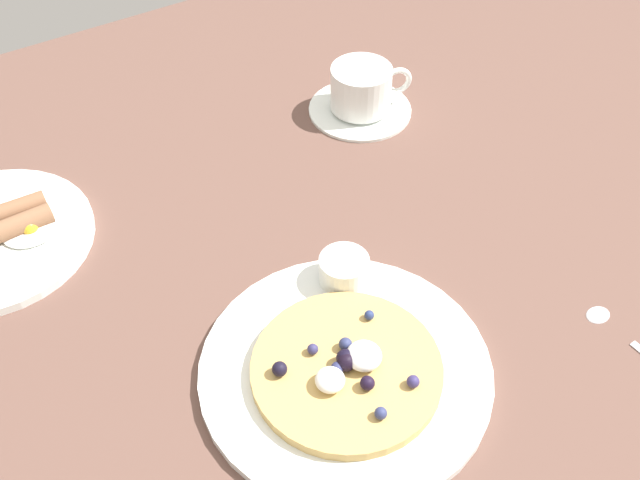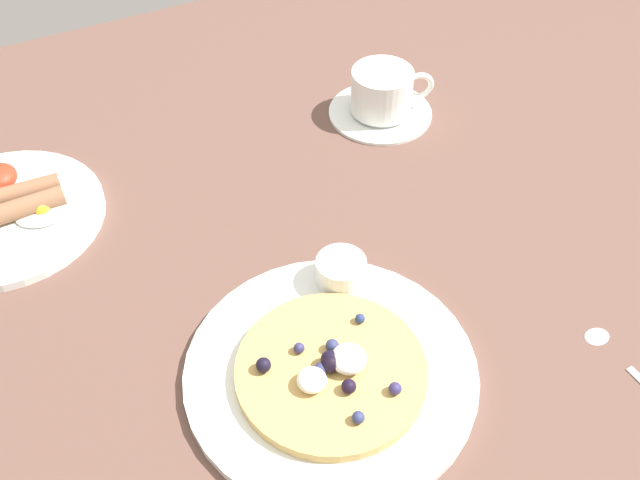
{
  "view_description": "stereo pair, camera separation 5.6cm",
  "coord_description": "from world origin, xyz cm",
  "px_view_note": "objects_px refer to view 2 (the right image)",
  "views": [
    {
      "loc": [
        -26.25,
        -47.04,
        64.04
      ],
      "look_at": [
        4.44,
        1.9,
        4.0
      ],
      "focal_mm": 41.97,
      "sensor_mm": 36.0,
      "label": 1
    },
    {
      "loc": [
        -21.34,
        -49.8,
        64.04
      ],
      "look_at": [
        4.44,
        1.9,
        4.0
      ],
      "focal_mm": 41.97,
      "sensor_mm": 36.0,
      "label": 2
    }
  ],
  "objects_px": {
    "coffee_cup": "(383,90)",
    "teaspoon": "(621,358)",
    "pancake_plate": "(331,372)",
    "syrup_ramekin": "(341,271)",
    "breakfast_plate": "(5,217)",
    "coffee_saucer": "(380,111)"
  },
  "relations": [
    {
      "from": "teaspoon",
      "to": "pancake_plate",
      "type": "bearing_deg",
      "value": 157.08
    },
    {
      "from": "syrup_ramekin",
      "to": "coffee_cup",
      "type": "relative_size",
      "value": 0.49
    },
    {
      "from": "coffee_cup",
      "to": "teaspoon",
      "type": "relative_size",
      "value": 0.77
    },
    {
      "from": "coffee_saucer",
      "to": "teaspoon",
      "type": "relative_size",
      "value": 0.99
    },
    {
      "from": "coffee_saucer",
      "to": "coffee_cup",
      "type": "xyz_separation_m",
      "value": [
        0.0,
        -0.0,
        0.04
      ]
    },
    {
      "from": "syrup_ramekin",
      "to": "coffee_cup",
      "type": "height_order",
      "value": "coffee_cup"
    },
    {
      "from": "pancake_plate",
      "to": "syrup_ramekin",
      "type": "distance_m",
      "value": 0.12
    },
    {
      "from": "coffee_cup",
      "to": "breakfast_plate",
      "type": "bearing_deg",
      "value": 178.03
    },
    {
      "from": "coffee_saucer",
      "to": "coffee_cup",
      "type": "height_order",
      "value": "coffee_cup"
    },
    {
      "from": "pancake_plate",
      "to": "teaspoon",
      "type": "relative_size",
      "value": 2.0
    },
    {
      "from": "coffee_saucer",
      "to": "teaspoon",
      "type": "height_order",
      "value": "coffee_saucer"
    },
    {
      "from": "coffee_saucer",
      "to": "coffee_cup",
      "type": "distance_m",
      "value": 0.04
    },
    {
      "from": "breakfast_plate",
      "to": "teaspoon",
      "type": "relative_size",
      "value": 1.61
    },
    {
      "from": "syrup_ramekin",
      "to": "breakfast_plate",
      "type": "xyz_separation_m",
      "value": [
        -0.32,
        0.28,
        -0.02
      ]
    },
    {
      "from": "pancake_plate",
      "to": "syrup_ramekin",
      "type": "bearing_deg",
      "value": 57.57
    },
    {
      "from": "breakfast_plate",
      "to": "coffee_cup",
      "type": "bearing_deg",
      "value": -1.97
    },
    {
      "from": "syrup_ramekin",
      "to": "breakfast_plate",
      "type": "distance_m",
      "value": 0.42
    },
    {
      "from": "syrup_ramekin",
      "to": "coffee_saucer",
      "type": "relative_size",
      "value": 0.38
    },
    {
      "from": "pancake_plate",
      "to": "syrup_ramekin",
      "type": "relative_size",
      "value": 5.34
    },
    {
      "from": "coffee_saucer",
      "to": "breakfast_plate",
      "type": "bearing_deg",
      "value": 178.08
    },
    {
      "from": "breakfast_plate",
      "to": "coffee_saucer",
      "type": "xyz_separation_m",
      "value": [
        0.51,
        -0.02,
        -0.0
      ]
    },
    {
      "from": "syrup_ramekin",
      "to": "teaspoon",
      "type": "xyz_separation_m",
      "value": [
        0.21,
        -0.22,
        -0.03
      ]
    }
  ]
}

